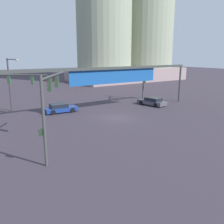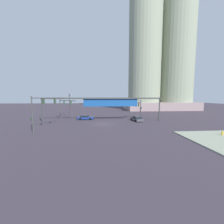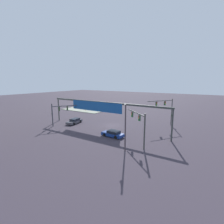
{
  "view_description": "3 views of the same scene",
  "coord_description": "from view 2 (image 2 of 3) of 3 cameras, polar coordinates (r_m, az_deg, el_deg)",
  "views": [
    {
      "loc": [
        -16.73,
        -23.52,
        7.54
      ],
      "look_at": [
        -2.73,
        -2.81,
        1.65
      ],
      "focal_mm": 39.24,
      "sensor_mm": 36.0,
      "label": 1
    },
    {
      "loc": [
        -0.54,
        -32.09,
        6.14
      ],
      "look_at": [
        2.08,
        -0.08,
        2.73
      ],
      "focal_mm": 22.75,
      "sensor_mm": 36.0,
      "label": 2
    },
    {
      "loc": [
        -21.27,
        32.74,
        10.52
      ],
      "look_at": [
        1.41,
        -2.43,
        2.71
      ],
      "focal_mm": 27.36,
      "sensor_mm": 36.0,
      "label": 3
    }
  ],
  "objects": [
    {
      "name": "sedan_car_approaching",
      "position": [
        37.01,
        9.95,
        -2.67
      ],
      "size": [
        2.38,
        4.64,
        1.21
      ],
      "rotation": [
        0.0,
        0.0,
        1.72
      ],
      "color": "#474750",
      "rests_on": "ground"
    },
    {
      "name": "traffic_signal_cross_street",
      "position": [
        27.61,
        -26.3,
        1.92
      ],
      "size": [
        4.3,
        5.85,
        6.27
      ],
      "rotation": [
        0.0,
        0.0,
        0.98
      ],
      "color": "#3E4140",
      "rests_on": "ground"
    },
    {
      "name": "traffic_signal_near_corner",
      "position": [
        41.24,
        -18.69,
        2.72
      ],
      "size": [
        5.24,
        4.59,
        5.63
      ],
      "rotation": [
        0.0,
        0.0,
        -0.72
      ],
      "color": "#3D3F3B",
      "rests_on": "ground"
    },
    {
      "name": "overhead_sign_gantry",
      "position": [
        35.34,
        -2.71,
        4.36
      ],
      "size": [
        29.55,
        0.43,
        5.98
      ],
      "color": "#373D3B",
      "rests_on": "ground"
    },
    {
      "name": "streetlamp_curved_arm",
      "position": [
        44.19,
        -16.62,
        3.2
      ],
      "size": [
        1.27,
        1.84,
        7.08
      ],
      "rotation": [
        0.0,
        0.0,
        -1.01
      ],
      "color": "#3F363B",
      "rests_on": "ground"
    },
    {
      "name": "fire_hydrant_on_curb",
      "position": [
        28.46,
        37.9,
        -6.69
      ],
      "size": [
        0.33,
        0.22,
        0.71
      ],
      "color": "gold",
      "rests_on": "sidewalk_corner"
    },
    {
      "name": "sedan_car_waiting_far",
      "position": [
        39.36,
        -10.63,
        -2.17
      ],
      "size": [
        4.36,
        2.07,
        1.21
      ],
      "rotation": [
        0.0,
        0.0,
        -0.06
      ],
      "color": "navy",
      "rests_on": "ground"
    },
    {
      "name": "ground_plane",
      "position": [
        32.68,
        -3.67,
        -4.77
      ],
      "size": [
        220.63,
        220.63,
        0.0
      ],
      "primitive_type": "plane",
      "color": "#39313B"
    },
    {
      "name": "highrise_twin_tower",
      "position": [
        75.73,
        19.24,
        20.58
      ],
      "size": [
        32.97,
        16.91,
        51.92
      ],
      "color": "gray",
      "rests_on": "ground"
    },
    {
      "name": "traffic_signal_opposite_side",
      "position": [
        40.49,
        10.76,
        2.24
      ],
      "size": [
        3.74,
        4.75,
        5.27
      ],
      "rotation": [
        0.0,
        0.0,
        -2.19
      ],
      "color": "#3D3F47",
      "rests_on": "ground"
    }
  ]
}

